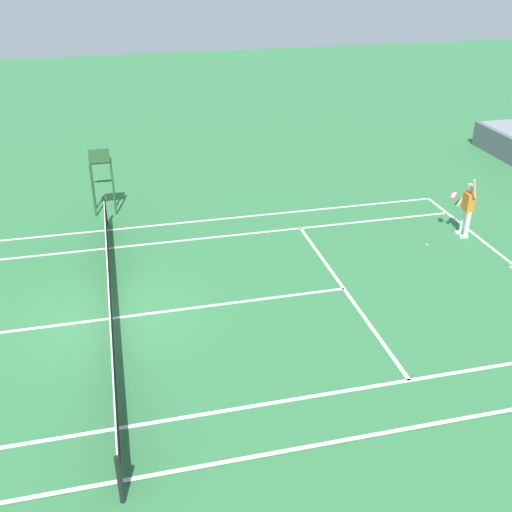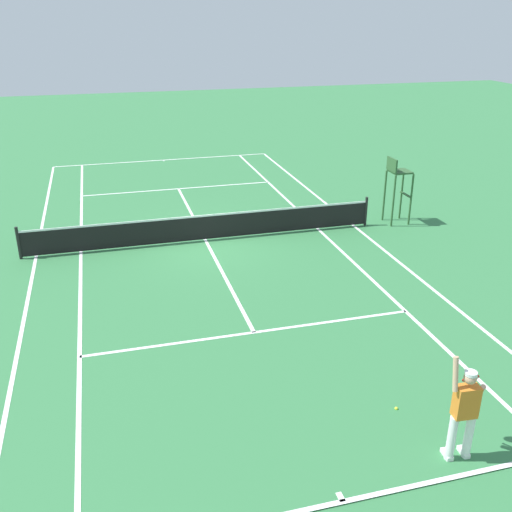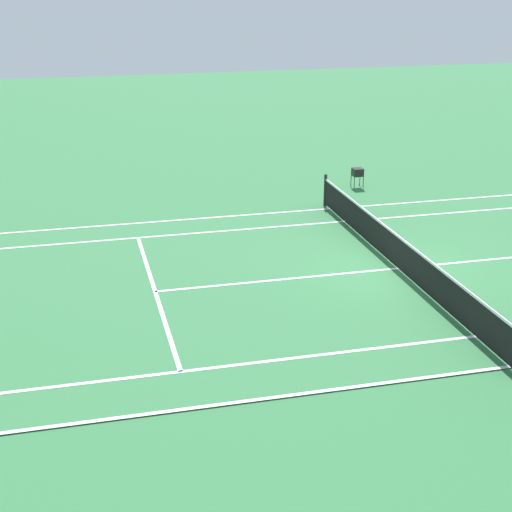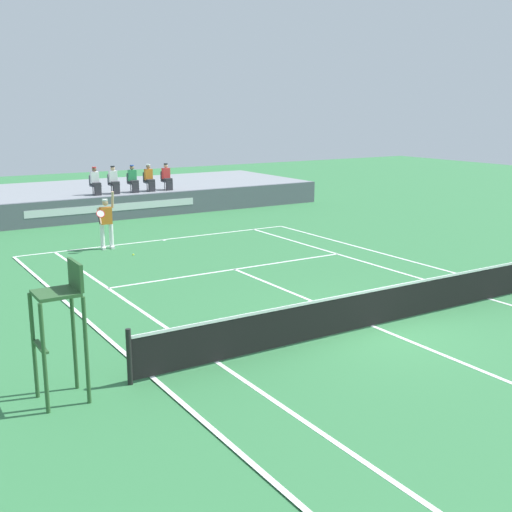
{
  "view_description": "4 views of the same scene",
  "coord_description": "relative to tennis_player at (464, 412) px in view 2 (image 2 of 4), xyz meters",
  "views": [
    {
      "loc": [
        13.78,
        0.53,
        8.87
      ],
      "look_at": [
        -0.7,
        4.02,
        1.0
      ],
      "focal_mm": 42.84,
      "sensor_mm": 36.0,
      "label": 1
    },
    {
      "loc": [
        3.2,
        18.3,
        7.29
      ],
      "look_at": [
        -0.7,
        4.02,
        1.0
      ],
      "focal_mm": 40.77,
      "sensor_mm": 36.0,
      "label": 2
    },
    {
      "loc": [
        -17.56,
        8.21,
        7.57
      ],
      "look_at": [
        -0.7,
        4.02,
        1.0
      ],
      "focal_mm": 54.38,
      "sensor_mm": 36.0,
      "label": 3
    },
    {
      "loc": [
        -9.83,
        -10.57,
        4.95
      ],
      "look_at": [
        -0.7,
        4.02,
        1.0
      ],
      "focal_mm": 45.3,
      "sensor_mm": 36.0,
      "label": 4
    }
  ],
  "objects": [
    {
      "name": "net",
      "position": [
        2.34,
        -11.47,
        -0.47
      ],
      "size": [
        11.98,
        0.1,
        1.07
      ],
      "color": "black",
      "rests_on": "ground"
    },
    {
      "name": "ground_plane",
      "position": [
        2.34,
        -11.47,
        -0.99
      ],
      "size": [
        80.0,
        80.0,
        0.0
      ],
      "primitive_type": "plane",
      "color": "#337542"
    },
    {
      "name": "tennis_ball",
      "position": [
        0.39,
        -1.48,
        -0.96
      ],
      "size": [
        0.07,
        0.07,
        0.07
      ],
      "primitive_type": "sphere",
      "color": "#D1E533",
      "rests_on": "ground"
    },
    {
      "name": "tennis_player",
      "position": [
        0.0,
        0.0,
        0.0
      ],
      "size": [
        0.78,
        0.62,
        2.08
      ],
      "color": "white",
      "rests_on": "ground"
    },
    {
      "name": "umpire_chair",
      "position": [
        -4.76,
        -11.47,
        0.56
      ],
      "size": [
        0.77,
        0.77,
        2.44
      ],
      "color": "#2D562D",
      "rests_on": "ground"
    },
    {
      "name": "court",
      "position": [
        2.34,
        -11.47,
        -0.98
      ],
      "size": [
        11.08,
        23.88,
        0.03
      ],
      "color": "#337542",
      "rests_on": "ground"
    }
  ]
}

